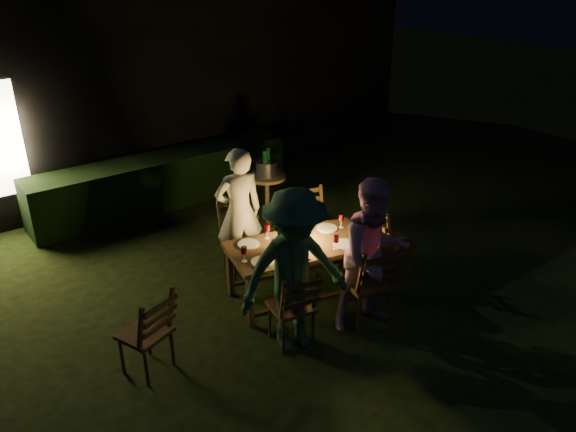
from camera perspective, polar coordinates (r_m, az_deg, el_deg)
garden_envelope at (r=11.16m, az=-16.17°, el=13.41°), size 40.00×40.00×3.20m
dining_table at (r=6.42m, az=1.28°, el=-3.37°), size 1.79×1.17×0.68m
chair_near_left at (r=5.84m, az=0.42°, el=-10.42°), size 0.49×0.51×0.93m
chair_near_right at (r=6.18m, az=8.13°, el=-8.11°), size 0.58×0.61×1.05m
chair_far_left at (r=7.05m, az=-4.73°, el=-3.59°), size 0.50×0.53×0.98m
chair_far_right at (r=7.39m, az=2.62°, el=-2.14°), size 0.52×0.54×0.96m
chair_end at (r=7.12m, az=10.30°, el=-3.67°), size 0.56×0.53×0.98m
chair_spare at (r=5.65m, az=-14.05°, el=-12.69°), size 0.55×0.57×0.95m
person_house_side at (r=6.86m, az=-5.01°, el=0.40°), size 0.67×0.52×1.63m
person_opp_right at (r=5.87m, az=8.69°, el=-4.04°), size 0.94×0.81×1.69m
person_opp_left at (r=5.48m, az=0.64°, el=-5.70°), size 1.24×0.88×1.74m
lantern at (r=6.37m, az=1.52°, el=-1.30°), size 0.16×0.16×0.35m
plate_far_left at (r=6.38m, az=-4.04°, el=-2.85°), size 0.25×0.25×0.01m
plate_near_left at (r=6.01m, az=-2.60°, el=-4.67°), size 0.25×0.25×0.01m
plate_far_right at (r=6.73m, az=3.98°, el=-1.24°), size 0.25×0.25×0.01m
plate_near_right at (r=6.39m, az=5.79°, el=-2.85°), size 0.25×0.25×0.01m
wineglass_a at (r=6.47m, az=-2.16°, el=-1.58°), size 0.06×0.06×0.18m
wineglass_b at (r=6.01m, az=-4.47°, el=-3.88°), size 0.06×0.06×0.18m
wineglass_c at (r=6.24m, az=4.88°, el=-2.70°), size 0.06×0.06×0.18m
wineglass_d at (r=6.74m, az=5.44°, el=-0.50°), size 0.06×0.06×0.18m
wineglass_e at (r=6.07m, az=1.63°, el=-3.50°), size 0.06×0.06×0.18m
bottle_table at (r=6.23m, az=-0.79°, el=-2.13°), size 0.07×0.07×0.28m
napkin_left at (r=6.07m, az=1.27°, el=-4.36°), size 0.18×0.14×0.01m
napkin_right at (r=6.38m, az=6.92°, el=-2.99°), size 0.18×0.14×0.01m
phone at (r=5.93m, az=-2.95°, el=-5.18°), size 0.14×0.07×0.01m
side_table at (r=8.20m, az=-2.15°, el=3.55°), size 0.55×0.55×0.75m
ice_bucket at (r=8.13m, az=-2.17°, el=4.85°), size 0.30×0.30×0.22m
bottle_bucket_a at (r=8.05m, az=-2.31°, el=5.03°), size 0.07×0.07×0.32m
bottle_bucket_b at (r=8.17m, az=-2.05°, el=5.33°), size 0.07×0.07×0.32m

